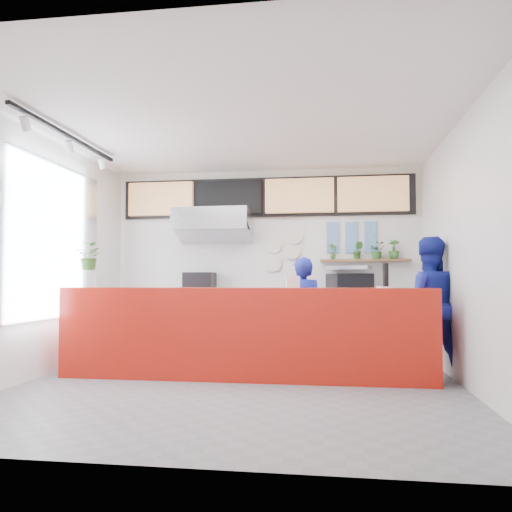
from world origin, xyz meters
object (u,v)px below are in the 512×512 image
Objects in this scene: panini_oven at (200,285)px; staff_right at (429,305)px; staff_center at (303,313)px; service_counter at (244,333)px; espresso_machine at (350,286)px; pepper_mill at (386,275)px.

panini_oven is 3.54m from staff_right.
staff_center is 1.60m from staff_right.
panini_oven is at bearing -17.10° from staff_right.
staff_right is (2.28, 0.56, 0.32)m from service_counter.
espresso_machine is 0.35× the size of staff_right.
service_counter is 16.52× the size of pepper_mill.
panini_oven is at bearing 145.31° from pepper_mill.
pepper_mill is (-0.60, -0.63, 0.38)m from staff_right.
staff_right reaches higher than staff_center.
service_counter is at bearing 50.36° from staff_center.
service_counter is at bearing 177.59° from pepper_mill.
staff_right is (3.31, -1.24, -0.24)m from panini_oven.
staff_right is at bearing 46.25° from pepper_mill.
staff_right is 0.95m from pepper_mill.
panini_oven reaches higher than service_counter.
espresso_machine is 0.41× the size of staff_center.
pepper_mill reaches higher than panini_oven.
service_counter is 2.15m from panini_oven.
staff_right is (0.93, -1.24, -0.22)m from espresso_machine.
panini_oven is 0.26× the size of staff_right.
service_counter is 1.82m from pepper_mill.
pepper_mill is at bearing -35.75° from panini_oven.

